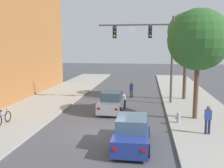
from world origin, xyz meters
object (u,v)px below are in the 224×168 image
at_px(traffic_signal_mast, 151,43).
at_px(pedestrian_sidewalk_right_walker, 208,118).
at_px(pedestrian_crossing_road, 131,89).
at_px(street_tree_second, 187,32).
at_px(car_lead_white, 112,102).
at_px(fire_hydrant, 178,117).
at_px(car_following_blue, 132,133).
at_px(bicycle_leaning, 3,118).
at_px(street_tree_nearest, 198,40).

xyz_separation_m(traffic_signal_mast, pedestrian_sidewalk_right_walker, (3.21, -8.11, -4.28)).
relative_size(pedestrian_crossing_road, street_tree_second, 0.20).
relative_size(car_lead_white, fire_hydrant, 5.95).
xyz_separation_m(car_following_blue, fire_hydrant, (2.80, 4.01, -0.22)).
relative_size(bicycle_leaning, street_tree_nearest, 0.24).
bearing_deg(street_tree_nearest, pedestrian_sidewalk_right_walker, -87.65).
bearing_deg(car_lead_white, traffic_signal_mast, 46.59).
distance_m(car_following_blue, street_tree_second, 13.87).
xyz_separation_m(bicycle_leaning, street_tree_nearest, (12.42, 3.15, 4.99)).
bearing_deg(street_tree_nearest, car_following_blue, -127.70).
xyz_separation_m(car_following_blue, pedestrian_sidewalk_right_walker, (4.19, 2.02, 0.34)).
height_order(pedestrian_sidewalk_right_walker, street_tree_second, street_tree_second).
distance_m(pedestrian_sidewalk_right_walker, bicycle_leaning, 12.56).
relative_size(bicycle_leaning, fire_hydrant, 2.46).
distance_m(fire_hydrant, street_tree_second, 9.98).
xyz_separation_m(traffic_signal_mast, street_tree_second, (3.24, 1.80, 1.07)).
distance_m(bicycle_leaning, street_tree_nearest, 13.75).
bearing_deg(fire_hydrant, car_lead_white, 148.32).
relative_size(pedestrian_sidewalk_right_walker, bicycle_leaning, 0.93).
distance_m(traffic_signal_mast, car_lead_white, 6.34).
height_order(traffic_signal_mast, car_following_blue, traffic_signal_mast).
xyz_separation_m(pedestrian_crossing_road, street_tree_second, (5.04, -0.53, 5.50)).
xyz_separation_m(pedestrian_crossing_road, pedestrian_sidewalk_right_walker, (5.01, -10.44, 0.15)).
relative_size(traffic_signal_mast, pedestrian_crossing_road, 4.57).
bearing_deg(car_following_blue, pedestrian_sidewalk_right_walker, 25.71).
bearing_deg(pedestrian_crossing_road, traffic_signal_mast, -52.30).
distance_m(car_following_blue, pedestrian_sidewalk_right_walker, 4.66).
bearing_deg(pedestrian_crossing_road, car_following_blue, -86.20).
distance_m(traffic_signal_mast, street_tree_nearest, 5.77).
height_order(traffic_signal_mast, bicycle_leaning, traffic_signal_mast).
distance_m(pedestrian_crossing_road, bicycle_leaning, 12.82).
distance_m(bicycle_leaning, street_tree_second, 17.01).
height_order(pedestrian_sidewalk_right_walker, fire_hydrant, pedestrian_sidewalk_right_walker).
bearing_deg(pedestrian_crossing_road, street_tree_nearest, -55.92).
relative_size(traffic_signal_mast, street_tree_nearest, 1.01).
height_order(car_following_blue, bicycle_leaning, car_following_blue).
bearing_deg(street_tree_nearest, street_tree_second, 88.62).
bearing_deg(car_following_blue, fire_hydrant, 55.07).
bearing_deg(fire_hydrant, pedestrian_crossing_road, 113.22).
xyz_separation_m(bicycle_leaning, street_tree_second, (12.58, 9.83, 5.87)).
bearing_deg(bicycle_leaning, street_tree_nearest, 14.24).
height_order(traffic_signal_mast, pedestrian_crossing_road, traffic_signal_mast).
bearing_deg(car_following_blue, street_tree_nearest, 52.30).
relative_size(car_following_blue, pedestrian_sidewalk_right_walker, 2.59).
relative_size(pedestrian_sidewalk_right_walker, street_tree_nearest, 0.22).
bearing_deg(street_tree_nearest, car_lead_white, 164.09).
bearing_deg(pedestrian_crossing_road, fire_hydrant, -66.78).
relative_size(fire_hydrant, street_tree_second, 0.09).
bearing_deg(traffic_signal_mast, car_following_blue, -95.50).
height_order(car_lead_white, car_following_blue, same).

